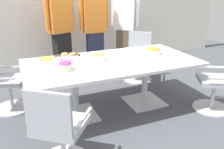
# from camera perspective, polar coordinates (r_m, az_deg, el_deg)

# --- Properties ---
(ground_plane) EXTENTS (10.00, 10.00, 0.01)m
(ground_plane) POSITION_cam_1_polar(r_m,az_deg,el_deg) (3.61, 0.00, -8.28)
(ground_plane) COLOR #4C4F56
(back_wall) EXTENTS (8.00, 0.10, 2.80)m
(back_wall) POSITION_cam_1_polar(r_m,az_deg,el_deg) (5.46, -10.30, 16.77)
(back_wall) COLOR white
(back_wall) RESTS_ON ground
(conference_table) EXTENTS (2.40, 1.20, 0.75)m
(conference_table) POSITION_cam_1_polar(r_m,az_deg,el_deg) (3.35, 0.00, 1.20)
(conference_table) COLOR silver
(conference_table) RESTS_ON ground
(office_chair_0) EXTENTS (0.76, 0.76, 0.91)m
(office_chair_0) POSITION_cam_1_polar(r_m,az_deg,el_deg) (2.41, -12.60, -13.49)
(office_chair_0) COLOR silver
(office_chair_0) RESTS_ON ground
(office_chair_1) EXTENTS (0.74, 0.74, 0.91)m
(office_chair_1) POSITION_cam_1_polar(r_m,az_deg,el_deg) (3.76, 24.33, -2.08)
(office_chair_1) COLOR silver
(office_chair_1) RESTS_ON ground
(office_chair_2) EXTENTS (0.75, 0.75, 0.91)m
(office_chair_2) POSITION_cam_1_polar(r_m,az_deg,el_deg) (4.60, 6.37, 3.66)
(office_chair_2) COLOR silver
(office_chair_2) RESTS_ON ground
(office_chair_3) EXTENTS (0.69, 0.69, 0.91)m
(office_chair_3) POSITION_cam_1_polar(r_m,az_deg,el_deg) (3.76, -24.33, -2.08)
(office_chair_3) COLOR silver
(office_chair_3) RESTS_ON ground
(person_standing_0) EXTENTS (0.60, 0.36, 1.86)m
(person_standing_0) POSITION_cam_1_polar(r_m,az_deg,el_deg) (4.72, -12.23, 10.96)
(person_standing_0) COLOR black
(person_standing_0) RESTS_ON ground
(person_standing_1) EXTENTS (0.61, 0.23, 1.79)m
(person_standing_1) POSITION_cam_1_polar(r_m,az_deg,el_deg) (4.87, -4.20, 11.11)
(person_standing_1) COLOR #232842
(person_standing_1) RESTS_ON ground
(person_standing_2) EXTENTS (0.49, 0.49, 1.81)m
(person_standing_2) POSITION_cam_1_polar(r_m,az_deg,el_deg) (5.10, 3.15, 11.73)
(person_standing_2) COLOR brown
(person_standing_2) RESTS_ON ground
(snack_bowl_chips_yellow) EXTENTS (0.21, 0.21, 0.10)m
(snack_bowl_chips_yellow) POSITION_cam_1_polar(r_m,az_deg,el_deg) (3.28, -15.43, 3.22)
(snack_bowl_chips_yellow) COLOR white
(snack_bowl_chips_yellow) RESTS_ON conference_table
(snack_bowl_cookies) EXTENTS (0.21, 0.21, 0.11)m
(snack_bowl_cookies) POSITION_cam_1_polar(r_m,az_deg,el_deg) (3.34, -3.31, 4.31)
(snack_bowl_cookies) COLOR white
(snack_bowl_cookies) RESTS_ON conference_table
(snack_bowl_candy_mix) EXTENTS (0.18, 0.18, 0.12)m
(snack_bowl_candy_mix) POSITION_cam_1_polar(r_m,az_deg,el_deg) (2.99, -11.18, 2.13)
(snack_bowl_candy_mix) COLOR beige
(snack_bowl_candy_mix) RESTS_ON conference_table
(snack_bowl_chips_orange) EXTENTS (0.24, 0.24, 0.10)m
(snack_bowl_chips_orange) POSITION_cam_1_polar(r_m,az_deg,el_deg) (3.70, 9.91, 5.63)
(snack_bowl_chips_orange) COLOR white
(snack_bowl_chips_orange) RESTS_ON conference_table
(donut_platter) EXTENTS (0.39, 0.40, 0.04)m
(donut_platter) POSITION_cam_1_polar(r_m,az_deg,el_deg) (3.49, -10.56, 4.16)
(donut_platter) COLOR white
(donut_platter) RESTS_ON conference_table
(plate_stack) EXTENTS (0.22, 0.22, 0.03)m
(plate_stack) POSITION_cam_1_polar(r_m,az_deg,el_deg) (3.84, 4.36, 5.90)
(plate_stack) COLOR white
(plate_stack) RESTS_ON conference_table
(napkin_pile) EXTENTS (0.15, 0.15, 0.07)m
(napkin_pile) POSITION_cam_1_polar(r_m,az_deg,el_deg) (3.19, 3.47, 3.23)
(napkin_pile) COLOR white
(napkin_pile) RESTS_ON conference_table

